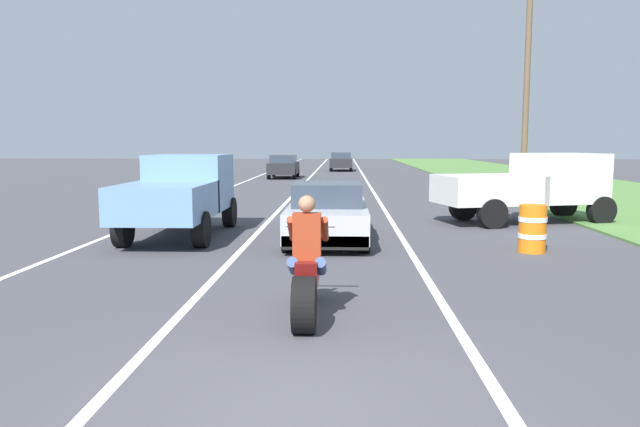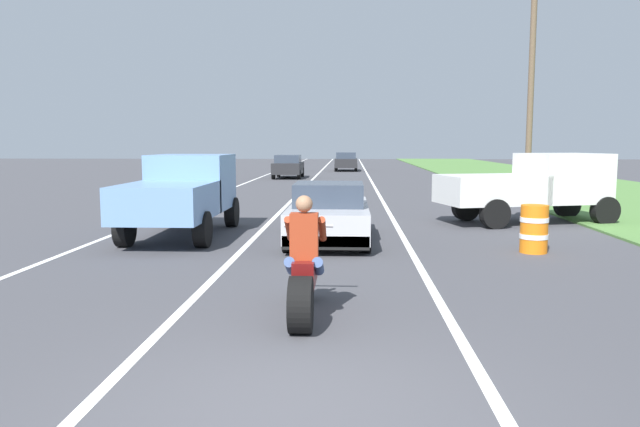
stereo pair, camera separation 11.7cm
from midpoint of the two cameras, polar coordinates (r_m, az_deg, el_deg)
The scene contains 13 objects.
ground_plane at distance 5.47m, azimuth -2.10°, elevation -18.11°, with size 160.00×160.00×0.00m, color #424247.
lane_stripe_left_solid at distance 25.72m, azimuth -10.35°, elevation 1.46°, with size 0.14×120.00×0.01m, color white.
lane_stripe_right_solid at distance 25.09m, azimuth 5.89°, elevation 1.41°, with size 0.14×120.00×0.01m, color white.
lane_stripe_centre_dashed at distance 25.15m, azimuth -2.33°, elevation 1.45°, with size 0.14×120.00×0.01m, color white.
grass_verge_right at distance 27.56m, azimuth 27.40°, elevation 1.22°, with size 10.00×120.00×0.06m, color #517F3D.
motorcycle_with_rider at distance 7.93m, azimuth -1.05°, elevation -5.69°, with size 0.70×2.21×1.62m.
sports_car_silver at distance 14.19m, azimuth 1.09°, elevation -0.06°, with size 1.84×4.30×1.37m.
pickup_truck_left_lane_light_blue at distance 15.24m, azimuth -12.54°, elevation 2.06°, with size 2.02×4.80×1.98m.
pickup_truck_right_shoulder_white at distance 18.38m, azimuth 19.48°, elevation 2.60°, with size 5.14×3.14×1.98m.
utility_pole_roadside at distance 26.01m, azimuth 19.25°, elevation 10.20°, with size 0.24×0.24×8.11m, color brown.
construction_barrel_nearest at distance 13.46m, azimuth 19.65°, elevation -1.35°, with size 0.58×0.58×1.00m.
distant_car_far_ahead at distance 39.41m, azimuth -2.91°, elevation 4.46°, with size 1.80×4.00×1.50m.
distant_car_further_ahead at distance 49.48m, azimuth 2.52°, elevation 4.91°, with size 1.80×4.00×1.50m.
Camera 2 is at (0.49, -4.94, 2.29)m, focal length 34.16 mm.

